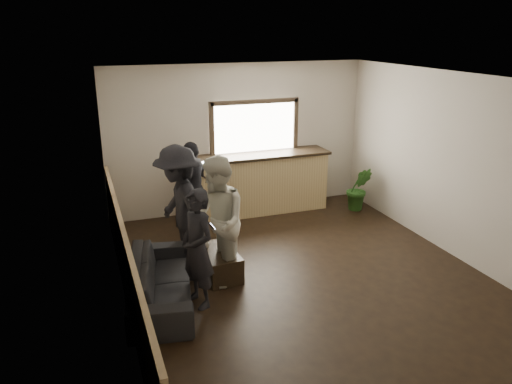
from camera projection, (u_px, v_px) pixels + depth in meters
name	position (u px, v px, depth m)	size (l,w,h in m)	color
ground	(303.00, 275.00, 7.24)	(5.00, 6.00, 0.01)	black
room_shell	(255.00, 184.00, 6.54)	(5.01, 6.01, 2.80)	silver
bar_counter	(259.00, 179.00, 9.54)	(2.70, 0.68, 2.13)	tan
sofa	(161.00, 281.00, 6.48)	(1.97, 0.77, 0.57)	black
coffee_table	(218.00, 263.00, 7.18)	(0.47, 0.84, 0.37)	black
cup_a	(205.00, 245.00, 7.22)	(0.12, 0.12, 0.09)	silver
cup_b	(232.00, 250.00, 7.05)	(0.10, 0.10, 0.10)	silver
potted_plant	(359.00, 189.00, 9.67)	(0.47, 0.38, 0.86)	#2D6623
person_a	(198.00, 249.00, 6.24)	(0.55, 0.66, 1.56)	black
person_b	(218.00, 222.00, 6.76)	(0.69, 0.89, 1.81)	beige
person_c	(179.00, 209.00, 7.18)	(0.80, 1.26, 1.86)	black
person_d	(193.00, 188.00, 8.45)	(0.88, 1.00, 1.63)	black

